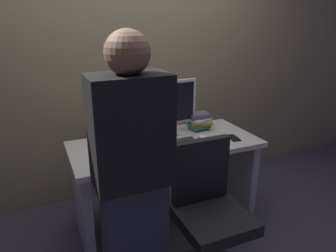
% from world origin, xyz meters
% --- Properties ---
extents(ground_plane, '(9.00, 9.00, 0.00)m').
position_xyz_m(ground_plane, '(0.00, 0.00, 0.00)').
color(ground_plane, '#3D3842').
extents(wall_back, '(6.40, 0.10, 3.00)m').
position_xyz_m(wall_back, '(0.00, 0.74, 1.50)').
color(wall_back, '#8C7F5B').
rests_on(wall_back, ground).
extents(desk, '(1.48, 0.66, 0.75)m').
position_xyz_m(desk, '(0.00, 0.00, 0.52)').
color(desk, beige).
rests_on(desk, ground).
extents(office_chair, '(0.52, 0.52, 0.94)m').
position_xyz_m(office_chair, '(0.04, -0.63, 0.43)').
color(office_chair, black).
rests_on(office_chair, ground).
extents(person_at_desk, '(0.40, 0.24, 1.64)m').
position_xyz_m(person_at_desk, '(-0.49, -0.69, 0.84)').
color(person_at_desk, '#262838').
rests_on(person_at_desk, ground).
extents(monitor, '(0.54, 0.15, 0.46)m').
position_xyz_m(monitor, '(0.06, 0.13, 1.00)').
color(monitor, silver).
rests_on(monitor, desk).
extents(keyboard, '(0.43, 0.14, 0.02)m').
position_xyz_m(keyboard, '(0.01, -0.08, 0.76)').
color(keyboard, '#262626').
rests_on(keyboard, desk).
extents(mouse, '(0.06, 0.10, 0.03)m').
position_xyz_m(mouse, '(0.30, -0.05, 0.76)').
color(mouse, white).
rests_on(mouse, desk).
extents(cup_near_keyboard, '(0.08, 0.08, 0.10)m').
position_xyz_m(cup_near_keyboard, '(-0.48, -0.16, 0.80)').
color(cup_near_keyboard, white).
rests_on(cup_near_keyboard, desk).
extents(cup_by_monitor, '(0.07, 0.07, 0.09)m').
position_xyz_m(cup_by_monitor, '(-0.46, 0.17, 0.79)').
color(cup_by_monitor, '#D84C3F').
rests_on(cup_by_monitor, desk).
extents(book_stack, '(0.21, 0.18, 0.15)m').
position_xyz_m(book_stack, '(0.38, 0.15, 0.82)').
color(book_stack, '#3359A5').
rests_on(book_stack, desk).
extents(cell_phone, '(0.09, 0.15, 0.01)m').
position_xyz_m(cell_phone, '(0.54, -0.15, 0.75)').
color(cell_phone, black).
rests_on(cell_phone, desk).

